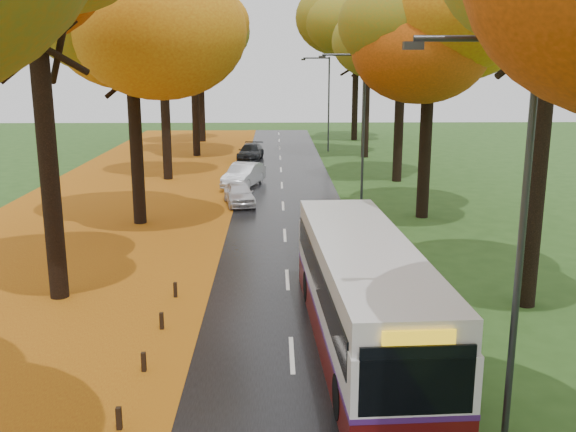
{
  "coord_description": "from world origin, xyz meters",
  "views": [
    {
      "loc": [
        -0.41,
        -3.49,
        7.48
      ],
      "look_at": [
        0.0,
        16.95,
        2.6
      ],
      "focal_mm": 40.0,
      "sensor_mm": 36.0,
      "label": 1
    }
  ],
  "objects_px": {
    "car_silver": "(244,175)",
    "car_dark": "(251,152)",
    "streetlamp_near": "(510,216)",
    "bus": "(363,291)",
    "car_white": "(239,193)",
    "streetlamp_far": "(326,96)",
    "streetlamp_mid": "(359,118)"
  },
  "relations": [
    {
      "from": "car_silver",
      "to": "car_dark",
      "type": "distance_m",
      "value": 11.32
    },
    {
      "from": "streetlamp_near",
      "to": "bus",
      "type": "relative_size",
      "value": 0.73
    },
    {
      "from": "car_white",
      "to": "bus",
      "type": "bearing_deg",
      "value": -86.97
    },
    {
      "from": "car_dark",
      "to": "streetlamp_far",
      "type": "bearing_deg",
      "value": 44.93
    },
    {
      "from": "bus",
      "to": "car_silver",
      "type": "xyz_separation_m",
      "value": [
        -4.27,
        22.97,
        -0.79
      ]
    },
    {
      "from": "streetlamp_mid",
      "to": "bus",
      "type": "distance_m",
      "value": 17.75
    },
    {
      "from": "streetlamp_mid",
      "to": "car_white",
      "type": "distance_m",
      "value": 7.51
    },
    {
      "from": "streetlamp_near",
      "to": "car_white",
      "type": "xyz_separation_m",
      "value": [
        -6.3,
        22.41,
        -4.07
      ]
    },
    {
      "from": "streetlamp_far",
      "to": "bus",
      "type": "distance_m",
      "value": 39.53
    },
    {
      "from": "bus",
      "to": "car_silver",
      "type": "distance_m",
      "value": 23.38
    },
    {
      "from": "bus",
      "to": "car_white",
      "type": "bearing_deg",
      "value": 100.72
    },
    {
      "from": "streetlamp_near",
      "to": "car_white",
      "type": "distance_m",
      "value": 23.63
    },
    {
      "from": "streetlamp_mid",
      "to": "streetlamp_far",
      "type": "distance_m",
      "value": 22.0
    },
    {
      "from": "car_white",
      "to": "car_dark",
      "type": "bearing_deg",
      "value": 79.51
    },
    {
      "from": "streetlamp_far",
      "to": "car_dark",
      "type": "relative_size",
      "value": 1.86
    },
    {
      "from": "car_white",
      "to": "car_silver",
      "type": "bearing_deg",
      "value": 79.51
    },
    {
      "from": "streetlamp_mid",
      "to": "car_dark",
      "type": "relative_size",
      "value": 1.86
    },
    {
      "from": "bus",
      "to": "car_dark",
      "type": "height_order",
      "value": "bus"
    },
    {
      "from": "bus",
      "to": "car_white",
      "type": "relative_size",
      "value": 3.09
    },
    {
      "from": "streetlamp_mid",
      "to": "car_dark",
      "type": "distance_m",
      "value": 18.52
    },
    {
      "from": "car_silver",
      "to": "bus",
      "type": "bearing_deg",
      "value": -62.4
    },
    {
      "from": "car_white",
      "to": "car_silver",
      "type": "distance_m",
      "value": 5.21
    },
    {
      "from": "bus",
      "to": "streetlamp_mid",
      "type": "bearing_deg",
      "value": 80.54
    },
    {
      "from": "streetlamp_near",
      "to": "car_silver",
      "type": "bearing_deg",
      "value": 102.84
    },
    {
      "from": "car_silver",
      "to": "streetlamp_mid",
      "type": "bearing_deg",
      "value": -24.69
    },
    {
      "from": "car_dark",
      "to": "streetlamp_mid",
      "type": "bearing_deg",
      "value": -63.45
    },
    {
      "from": "streetlamp_mid",
      "to": "car_dark",
      "type": "height_order",
      "value": "streetlamp_mid"
    },
    {
      "from": "streetlamp_near",
      "to": "car_silver",
      "type": "distance_m",
      "value": 28.61
    },
    {
      "from": "streetlamp_mid",
      "to": "car_silver",
      "type": "height_order",
      "value": "streetlamp_mid"
    },
    {
      "from": "streetlamp_mid",
      "to": "car_white",
      "type": "bearing_deg",
      "value": 176.28
    },
    {
      "from": "car_white",
      "to": "car_dark",
      "type": "xyz_separation_m",
      "value": [
        0.0,
        16.53,
        0.01
      ]
    },
    {
      "from": "streetlamp_near",
      "to": "streetlamp_mid",
      "type": "relative_size",
      "value": 1.0
    }
  ]
}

